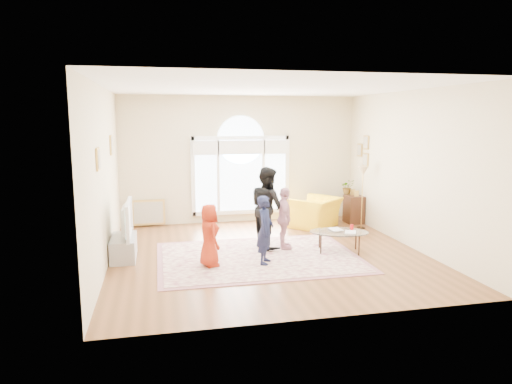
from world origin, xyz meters
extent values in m
plane|color=brown|center=(0.00, 0.00, 0.00)|extent=(6.00, 6.00, 0.00)
plane|color=beige|center=(0.00, 3.00, 1.60)|extent=(6.00, 0.00, 6.00)
plane|color=beige|center=(0.00, -3.00, 1.60)|extent=(6.00, 0.00, 6.00)
plane|color=beige|center=(-3.00, 0.00, 1.60)|extent=(0.00, 6.00, 6.00)
plane|color=beige|center=(3.00, 0.00, 1.60)|extent=(0.00, 6.00, 6.00)
plane|color=white|center=(0.00, 0.00, 3.20)|extent=(6.00, 6.00, 0.00)
cube|color=white|center=(0.00, 2.96, 0.25)|extent=(2.50, 0.08, 0.10)
cube|color=white|center=(0.00, 2.96, 2.15)|extent=(2.50, 0.08, 0.10)
cube|color=white|center=(-1.22, 2.96, 1.20)|extent=(0.10, 0.08, 2.00)
cube|color=white|center=(1.22, 2.96, 1.20)|extent=(0.10, 0.08, 2.00)
cube|color=#C6E2FF|center=(-0.90, 2.96, 1.20)|extent=(0.55, 0.02, 1.80)
cube|color=#C6E2FF|center=(0.90, 2.96, 1.20)|extent=(0.55, 0.02, 1.80)
cube|color=#C6E2FF|center=(0.00, 2.96, 1.20)|extent=(1.10, 0.02, 1.80)
cylinder|color=#C6E2FF|center=(0.00, 2.96, 2.10)|extent=(1.20, 0.02, 1.20)
cube|color=white|center=(-0.59, 2.95, 1.20)|extent=(0.07, 0.04, 1.80)
cube|color=white|center=(0.59, 2.95, 1.20)|extent=(0.07, 0.04, 1.80)
cube|color=white|center=(-0.90, 2.88, 1.92)|extent=(0.65, 0.12, 0.35)
cube|color=white|center=(0.00, 2.88, 1.92)|extent=(1.20, 0.12, 0.35)
cube|color=white|center=(0.90, 2.88, 1.92)|extent=(0.65, 0.12, 0.35)
cube|color=tan|center=(-2.98, 1.30, 2.10)|extent=(0.03, 0.34, 0.40)
cube|color=#ADA38E|center=(-2.96, 1.30, 2.10)|extent=(0.01, 0.28, 0.34)
cube|color=tan|center=(-2.98, -0.90, 2.00)|extent=(0.03, 0.30, 0.36)
cube|color=#ADA38E|center=(-2.96, -0.90, 2.00)|extent=(0.01, 0.24, 0.30)
cube|color=tan|center=(2.98, 2.05, 2.05)|extent=(0.03, 0.28, 0.34)
cube|color=#ADA38E|center=(2.96, 2.05, 2.05)|extent=(0.01, 0.22, 0.28)
cube|color=tan|center=(2.98, 2.05, 1.62)|extent=(0.03, 0.28, 0.34)
cube|color=#ADA38E|center=(2.96, 2.05, 1.62)|extent=(0.01, 0.22, 0.28)
cube|color=tan|center=(2.98, 2.40, 1.84)|extent=(0.03, 0.26, 0.32)
cube|color=#ADA38E|center=(2.96, 2.40, 1.84)|extent=(0.01, 0.20, 0.26)
cube|color=beige|center=(-0.24, -0.19, 0.01)|extent=(3.60, 2.60, 0.02)
cube|color=#996069|center=(-0.24, -0.19, 0.01)|extent=(3.80, 2.80, 0.01)
cube|color=gray|center=(-2.75, 0.30, 0.21)|extent=(0.45, 1.00, 0.42)
imported|color=black|center=(-2.75, 0.30, 0.76)|extent=(0.16, 1.18, 0.68)
cube|color=#62C9D4|center=(-2.66, 0.30, 0.76)|extent=(0.02, 0.97, 0.55)
ellipsoid|color=silver|center=(1.41, -0.16, 0.41)|extent=(1.31, 1.03, 0.02)
cylinder|color=black|center=(1.82, -0.06, 0.20)|extent=(0.03, 0.03, 0.40)
cylinder|color=black|center=(1.11, 0.14, 0.20)|extent=(0.03, 0.03, 0.40)
cylinder|color=black|center=(1.70, -0.47, 0.20)|extent=(0.03, 0.03, 0.40)
cylinder|color=black|center=(1.00, -0.26, 0.20)|extent=(0.03, 0.03, 0.40)
imported|color=#B2A58C|center=(1.27, -0.07, 0.43)|extent=(0.23, 0.30, 0.03)
imported|color=#B2A58C|center=(1.48, -0.27, 0.43)|extent=(0.32, 0.36, 0.02)
cylinder|color=red|center=(1.69, -0.13, 0.48)|extent=(0.07, 0.07, 0.12)
imported|color=yellow|center=(1.66, 1.96, 0.36)|extent=(1.48, 1.47, 0.72)
cube|color=black|center=(2.78, 2.19, 0.35)|extent=(0.40, 0.50, 0.70)
cylinder|color=black|center=(2.71, 1.59, 0.01)|extent=(0.20, 0.20, 0.02)
cylinder|color=#B99545|center=(2.71, 1.59, 0.68)|extent=(0.02, 0.02, 1.35)
cone|color=#CCB284|center=(2.71, 1.59, 1.40)|extent=(0.29, 0.29, 0.22)
cylinder|color=white|center=(2.70, 2.46, 0.35)|extent=(0.20, 0.20, 0.70)
imported|color=#33722D|center=(2.70, 2.46, 0.89)|extent=(0.36, 0.32, 0.38)
cube|color=tan|center=(-2.33, 2.90, 0.00)|extent=(0.80, 0.14, 0.62)
imported|color=#A32811|center=(-1.21, -0.53, 0.58)|extent=(0.49, 0.62, 1.12)
imported|color=#171C3B|center=(-0.20, -0.60, 0.64)|extent=(0.45, 0.54, 1.25)
imported|color=black|center=(0.09, 0.42, 0.85)|extent=(0.82, 0.94, 1.66)
imported|color=#CD90A0|center=(0.39, 0.24, 0.65)|extent=(0.43, 0.78, 1.25)
camera|label=1|loc=(-2.06, -8.41, 2.63)|focal=32.00mm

